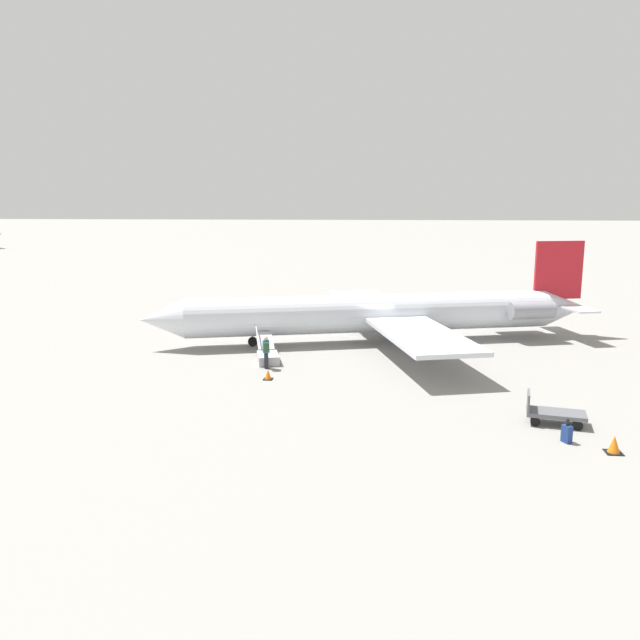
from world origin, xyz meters
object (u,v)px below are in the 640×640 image
(airplane_main, at_px, (386,312))
(passenger, at_px, (266,350))
(boarding_stairs, at_px, (267,355))
(suitcase, at_px, (567,434))
(luggage_cart, at_px, (553,413))

(airplane_main, relative_size, passenger, 16.09)
(airplane_main, height_order, boarding_stairs, airplane_main)
(suitcase, bearing_deg, luggage_cart, -89.59)
(boarding_stairs, distance_m, luggage_cart, 15.57)
(boarding_stairs, distance_m, passenger, 1.72)
(boarding_stairs, bearing_deg, passenger, 173.06)
(luggage_cart, bearing_deg, airplane_main, -54.45)
(airplane_main, xyz_separation_m, suitcase, (-6.52, 16.23, -1.51))
(airplane_main, distance_m, passenger, 9.55)
(passenger, height_order, luggage_cart, passenger)
(luggage_cart, bearing_deg, passenger, -18.07)
(passenger, distance_m, suitcase, 15.59)
(boarding_stairs, height_order, passenger, passenger)
(boarding_stairs, distance_m, suitcase, 16.72)
(airplane_main, distance_m, luggage_cart, 15.78)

